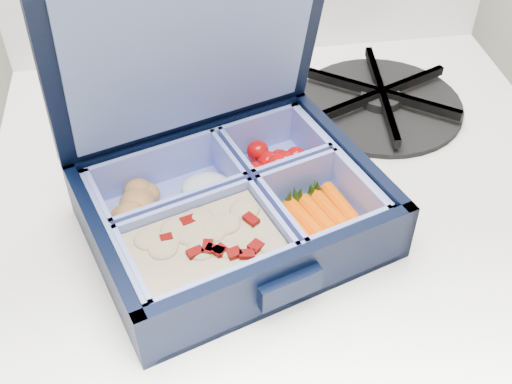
{
  "coord_description": "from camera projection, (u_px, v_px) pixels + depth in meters",
  "views": [
    {
      "loc": [
        -0.2,
        1.19,
        1.35
      ],
      "look_at": [
        -0.13,
        1.61,
        0.95
      ],
      "focal_mm": 45.0,
      "sensor_mm": 36.0,
      "label": 1
    }
  ],
  "objects": [
    {
      "name": "burner_grate",
      "position": [
        381.0,
        97.0,
        0.74
      ],
      "size": [
        0.25,
        0.25,
        0.03
      ],
      "primitive_type": "cylinder",
      "rotation": [
        0.0,
        0.0,
        0.4
      ],
      "color": "black",
      "rests_on": "stove"
    },
    {
      "name": "burner_grate_rear",
      "position": [
        138.0,
        77.0,
        0.78
      ],
      "size": [
        0.21,
        0.21,
        0.02
      ],
      "primitive_type": "cylinder",
      "rotation": [
        0.0,
        0.0,
        0.26
      ],
      "color": "black",
      "rests_on": "stove"
    },
    {
      "name": "fork",
      "position": [
        286.0,
        121.0,
        0.73
      ],
      "size": [
        0.11,
        0.17,
        0.01
      ],
      "primitive_type": null,
      "rotation": [
        0.0,
        0.0,
        -0.53
      ],
      "color": "#AFAFAF",
      "rests_on": "stove"
    },
    {
      "name": "bento_box",
      "position": [
        234.0,
        209.0,
        0.58
      ],
      "size": [
        0.31,
        0.27,
        0.06
      ],
      "primitive_type": null,
      "rotation": [
        0.0,
        0.0,
        0.32
      ],
      "color": "black",
      "rests_on": "stove"
    }
  ]
}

